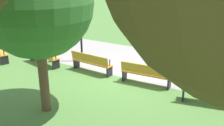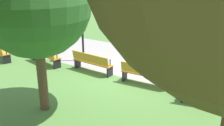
# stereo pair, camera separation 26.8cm
# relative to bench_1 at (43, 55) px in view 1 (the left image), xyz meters

# --- Properties ---
(ground_plane) EXTENTS (120.00, 120.00, 0.00)m
(ground_plane) POSITION_rel_bench_1_xyz_m (3.86, 0.46, -0.48)
(ground_plane) COLOR #54843D
(path_paving) EXTENTS (27.50, 4.40, 0.01)m
(path_paving) POSITION_rel_bench_1_xyz_m (3.86, 2.76, -0.48)
(path_paving) COLOR #A39E99
(path_paving) RESTS_ON ground
(bench_1) EXTENTS (2.04, 0.86, 0.89)m
(bench_1) POSITION_rel_bench_1_xyz_m (0.00, 0.00, 0.00)
(bench_1) COLOR orange
(bench_1) RESTS_ON ground
(bench_2) EXTENTS (2.01, 0.61, 0.89)m
(bench_2) POSITION_rel_bench_1_xyz_m (2.57, 0.35, 0.00)
(bench_2) COLOR orange
(bench_2) RESTS_ON ground
(bench_3) EXTENTS (2.01, 0.61, 0.89)m
(bench_3) POSITION_rel_bench_1_xyz_m (5.16, 0.35, 0.00)
(bench_3) COLOR orange
(bench_3) RESTS_ON ground
(bench_4) EXTENTS (2.04, 0.86, 0.89)m
(bench_4) POSITION_rel_bench_1_xyz_m (7.73, 0.00, 0.00)
(bench_4) COLOR orange
(bench_4) RESTS_ON ground
(tree_1) EXTENTS (3.28, 3.28, 5.07)m
(tree_1) POSITION_rel_bench_1_xyz_m (3.17, -3.06, 2.94)
(tree_1) COLOR brown
(tree_1) RESTS_ON ground
(lamp_post) EXTENTS (0.32, 0.32, 4.06)m
(lamp_post) POSITION_rel_bench_1_xyz_m (1.29, 1.36, 2.34)
(lamp_post) COLOR black
(lamp_post) RESTS_ON ground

